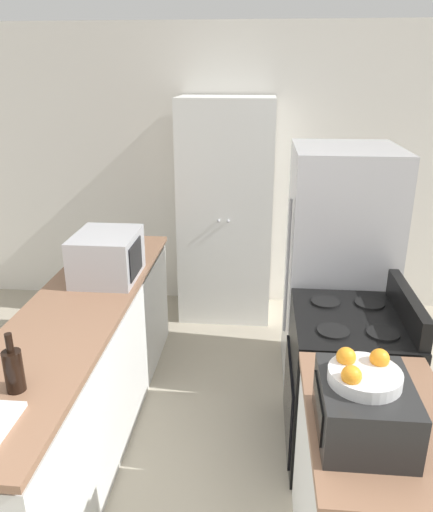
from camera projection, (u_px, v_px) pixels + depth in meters
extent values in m
cube|color=silver|center=(232.00, 171.00, 4.69)|extent=(7.00, 0.06, 2.60)
cube|color=silver|center=(83.00, 376.00, 3.09)|extent=(0.58, 2.61, 0.83)
cube|color=#896047|center=(75.00, 309.00, 2.93)|extent=(0.60, 2.66, 0.04)
cube|color=silver|center=(370.00, 510.00, 2.15)|extent=(0.58, 0.92, 0.83)
cube|color=#896047|center=(382.00, 421.00, 1.99)|extent=(0.60, 0.94, 0.04)
cube|color=white|center=(226.00, 212.00, 4.50)|extent=(0.82, 0.56, 1.99)
sphere|color=#B2B2B7|center=(219.00, 221.00, 4.23)|extent=(0.03, 0.03, 0.03)
sphere|color=#B2B2B7|center=(228.00, 221.00, 4.22)|extent=(0.03, 0.03, 0.03)
cube|color=black|center=(345.00, 385.00, 2.94)|extent=(0.64, 0.75, 0.90)
cube|color=black|center=(288.00, 398.00, 3.01)|extent=(0.02, 0.66, 0.49)
cube|color=black|center=(408.00, 307.00, 2.73)|extent=(0.06, 0.71, 0.16)
cylinder|color=black|center=(333.00, 331.00, 2.63)|extent=(0.17, 0.17, 0.01)
cylinder|color=black|center=(326.00, 302.00, 2.96)|extent=(0.17, 0.17, 0.01)
cylinder|color=black|center=(383.00, 333.00, 2.61)|extent=(0.17, 0.17, 0.01)
cylinder|color=black|center=(370.00, 303.00, 2.94)|extent=(0.17, 0.17, 0.01)
cube|color=#B7B7BC|center=(337.00, 270.00, 3.54)|extent=(0.69, 0.78, 1.73)
cylinder|color=gray|center=(287.00, 268.00, 3.34)|extent=(0.02, 0.02, 0.95)
cube|color=#B2B2B7|center=(107.00, 256.00, 3.27)|extent=(0.39, 0.48, 0.31)
cube|color=black|center=(136.00, 259.00, 3.22)|extent=(0.01, 0.30, 0.22)
cylinder|color=black|center=(14.00, 371.00, 2.12)|extent=(0.08, 0.08, 0.19)
cylinder|color=black|center=(9.00, 343.00, 2.07)|extent=(0.03, 0.03, 0.09)
cube|color=black|center=(364.00, 409.00, 1.86)|extent=(0.34, 0.41, 0.22)
cube|color=black|center=(318.00, 407.00, 1.87)|extent=(0.01, 0.28, 0.13)
cylinder|color=silver|center=(365.00, 377.00, 1.82)|extent=(0.27, 0.27, 0.05)
sphere|color=orange|center=(380.00, 358.00, 1.85)|extent=(0.07, 0.07, 0.07)
sphere|color=orange|center=(346.00, 357.00, 1.86)|extent=(0.07, 0.07, 0.07)
sphere|color=orange|center=(351.00, 376.00, 1.75)|extent=(0.07, 0.07, 0.07)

